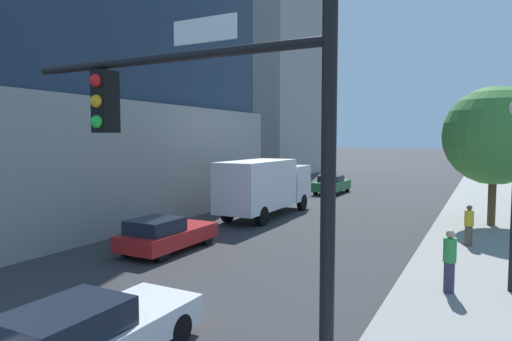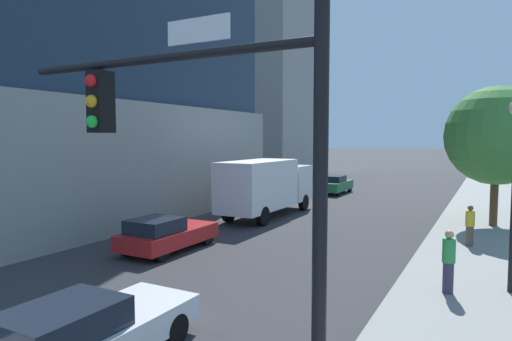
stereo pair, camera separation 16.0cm
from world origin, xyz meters
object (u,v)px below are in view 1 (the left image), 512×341
(car_red, at_px, (166,234))
(construction_building, at_px, (252,57))
(pedestrian_yellow_shirt, at_px, (469,225))
(traffic_light_pole, at_px, (211,142))
(car_green, at_px, (332,184))
(car_white, at_px, (86,337))
(box_truck, at_px, (265,185))
(street_tree, at_px, (494,136))
(pedestrian_green_shirt, at_px, (450,260))

(car_red, bearing_deg, construction_building, 113.22)
(construction_building, bearing_deg, pedestrian_yellow_shirt, -49.23)
(traffic_light_pole, xyz_separation_m, pedestrian_yellow_shirt, (3.10, 13.42, -3.32))
(car_green, bearing_deg, car_white, -80.99)
(box_truck, bearing_deg, construction_building, 119.53)
(box_truck, relative_size, pedestrian_yellow_shirt, 4.91)
(street_tree, distance_m, pedestrian_green_shirt, 11.68)
(car_green, bearing_deg, traffic_light_pole, -75.58)
(construction_building, bearing_deg, car_white, -65.49)
(car_white, bearing_deg, traffic_light_pole, 0.44)
(car_white, xyz_separation_m, car_green, (-4.44, 27.99, 0.03))
(car_red, xyz_separation_m, pedestrian_green_shirt, (10.03, -0.32, 0.37))
(traffic_light_pole, distance_m, box_truck, 17.89)
(car_white, relative_size, pedestrian_green_shirt, 2.72)
(car_red, xyz_separation_m, car_green, (0.00, 20.35, 0.05))
(traffic_light_pole, distance_m, car_white, 4.52)
(street_tree, distance_m, box_truck, 11.64)
(pedestrian_green_shirt, bearing_deg, traffic_light_pole, -111.20)
(construction_building, relative_size, car_green, 7.78)
(construction_building, xyz_separation_m, car_red, (15.14, -35.29, -13.68))
(construction_building, height_order, street_tree, construction_building)
(car_red, xyz_separation_m, pedestrian_yellow_shirt, (10.29, 5.79, 0.29))
(street_tree, bearing_deg, car_red, -135.82)
(car_red, height_order, pedestrian_yellow_shirt, pedestrian_yellow_shirt)
(car_white, relative_size, pedestrian_yellow_shirt, 2.94)
(car_green, bearing_deg, car_red, -90.00)
(car_red, relative_size, pedestrian_green_shirt, 2.39)
(construction_building, distance_m, car_white, 49.13)
(car_white, bearing_deg, pedestrian_yellow_shirt, 66.45)
(construction_building, height_order, traffic_light_pole, construction_building)
(traffic_light_pole, bearing_deg, car_red, 133.32)
(car_red, bearing_deg, pedestrian_green_shirt, -1.81)
(car_red, bearing_deg, pedestrian_yellow_shirt, 29.36)
(street_tree, bearing_deg, car_green, 139.31)
(car_red, distance_m, pedestrian_green_shirt, 10.04)
(car_red, height_order, pedestrian_green_shirt, pedestrian_green_shirt)
(construction_building, distance_m, pedestrian_green_shirt, 45.59)
(construction_building, xyz_separation_m, pedestrian_green_shirt, (25.17, -35.60, -13.31))
(street_tree, distance_m, pedestrian_yellow_shirt, 6.16)
(box_truck, bearing_deg, car_white, -74.69)
(construction_building, xyz_separation_m, pedestrian_yellow_shirt, (25.44, -29.50, -13.39))
(pedestrian_yellow_shirt, bearing_deg, traffic_light_pole, -103.01)
(box_truck, bearing_deg, car_green, 90.00)
(construction_building, relative_size, box_truck, 4.30)
(car_green, bearing_deg, box_truck, -90.00)
(street_tree, bearing_deg, pedestrian_green_shirt, -95.55)
(traffic_light_pole, distance_m, pedestrian_green_shirt, 8.49)
(pedestrian_green_shirt, bearing_deg, car_white, -127.33)
(traffic_light_pole, bearing_deg, construction_building, 117.50)
(car_red, xyz_separation_m, box_truck, (0.00, 8.56, 1.11))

